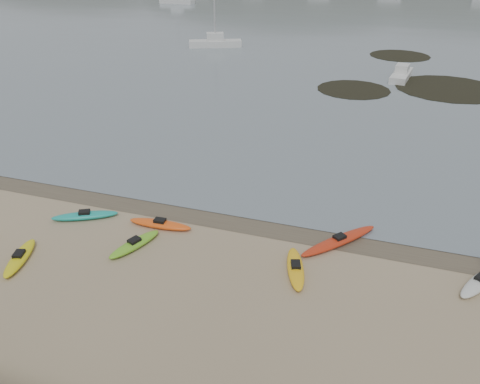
% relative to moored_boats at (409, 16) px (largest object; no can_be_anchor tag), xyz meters
% --- Properties ---
extents(ground, '(600.00, 600.00, 0.00)m').
position_rel_moored_boats_xyz_m(ground, '(-7.56, -78.59, -0.55)').
color(ground, tan).
rests_on(ground, ground).
extents(wet_sand, '(60.00, 60.00, 0.00)m').
position_rel_moored_boats_xyz_m(wet_sand, '(-7.56, -78.89, -0.54)').
color(wet_sand, brown).
rests_on(wet_sand, ground).
extents(kayaks, '(24.78, 9.40, 0.34)m').
position_rel_moored_boats_xyz_m(kayaks, '(-8.93, -81.95, -0.38)').
color(kayaks, '#72C327').
rests_on(kayaks, ground).
extents(kelp_mats, '(17.53, 24.87, 0.04)m').
position_rel_moored_boats_xyz_m(kelp_mats, '(0.89, -46.07, -0.52)').
color(kelp_mats, black).
rests_on(kelp_mats, water).
extents(moored_boats, '(102.16, 88.36, 1.21)m').
position_rel_moored_boats_xyz_m(moored_boats, '(0.00, 0.00, 0.00)').
color(moored_boats, silver).
rests_on(moored_boats, ground).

